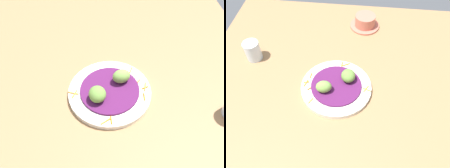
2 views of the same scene
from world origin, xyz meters
TOP-DOWN VIEW (x-y plane):
  - table_surface at (0.00, 0.00)cm, footprint 110.00×110.00cm
  - main_plate at (-2.17, -2.43)cm, footprint 25.18×25.18cm
  - cabbage_bed at (-2.17, -2.43)cm, footprint 17.99×17.99cm
  - carrot_garnish at (-4.14, -4.20)cm, footprint 20.21×24.31cm
  - guac_scoop_left at (-5.06, 1.51)cm, footprint 5.90×5.59cm
  - guac_scoop_center at (0.72, -6.38)cm, footprint 4.89×6.05cm

SIDE VIEW (x-z plane):
  - table_surface at x=0.00cm, z-range 0.00..2.00cm
  - main_plate at x=-2.17cm, z-range 2.00..3.61cm
  - carrot_garnish at x=-4.14cm, z-range 3.61..4.01cm
  - cabbage_bed at x=-2.17cm, z-range 3.61..4.29cm
  - guac_scoop_center at x=0.72cm, z-range 4.29..8.63cm
  - guac_scoop_left at x=-5.06cm, z-range 4.29..8.64cm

